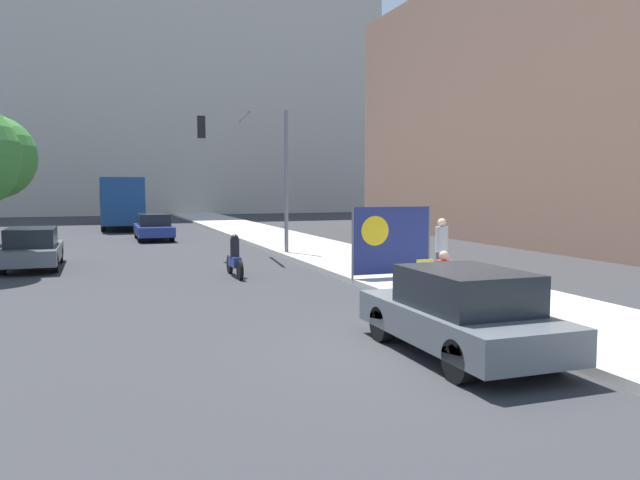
{
  "coord_description": "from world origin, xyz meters",
  "views": [
    {
      "loc": [
        -5.27,
        -9.23,
        2.81
      ],
      "look_at": [
        -0.09,
        5.3,
        1.47
      ],
      "focal_mm": 35.0,
      "sensor_mm": 36.0,
      "label": 1
    }
  ],
  "objects_px": {
    "jogger_on_sidewalk": "(441,251)",
    "protest_banner": "(391,240)",
    "motorcycle_on_road": "(235,259)",
    "seated_protester": "(445,275)",
    "parked_car_curbside": "(462,313)",
    "car_on_road_midblock": "(154,227)",
    "traffic_light_pole": "(254,156)",
    "city_bus_on_road": "(120,199)",
    "car_on_road_nearest": "(32,248)"
  },
  "relations": [
    {
      "from": "parked_car_curbside",
      "to": "motorcycle_on_road",
      "type": "relative_size",
      "value": 1.94
    },
    {
      "from": "protest_banner",
      "to": "traffic_light_pole",
      "type": "bearing_deg",
      "value": 105.32
    },
    {
      "from": "protest_banner",
      "to": "parked_car_curbside",
      "type": "height_order",
      "value": "protest_banner"
    },
    {
      "from": "jogger_on_sidewalk",
      "to": "seated_protester",
      "type": "bearing_deg",
      "value": 63.36
    },
    {
      "from": "traffic_light_pole",
      "to": "car_on_road_midblock",
      "type": "relative_size",
      "value": 1.25
    },
    {
      "from": "jogger_on_sidewalk",
      "to": "parked_car_curbside",
      "type": "xyz_separation_m",
      "value": [
        -3.07,
        -5.85,
        -0.36
      ]
    },
    {
      "from": "seated_protester",
      "to": "car_on_road_midblock",
      "type": "xyz_separation_m",
      "value": [
        -4.7,
        21.26,
        -0.09
      ]
    },
    {
      "from": "jogger_on_sidewalk",
      "to": "protest_banner",
      "type": "bearing_deg",
      "value": -64.76
    },
    {
      "from": "traffic_light_pole",
      "to": "car_on_road_nearest",
      "type": "relative_size",
      "value": 1.24
    },
    {
      "from": "car_on_road_midblock",
      "to": "motorcycle_on_road",
      "type": "bearing_deg",
      "value": -85.15
    },
    {
      "from": "jogger_on_sidewalk",
      "to": "city_bus_on_road",
      "type": "relative_size",
      "value": 0.16
    },
    {
      "from": "jogger_on_sidewalk",
      "to": "car_on_road_nearest",
      "type": "height_order",
      "value": "jogger_on_sidewalk"
    },
    {
      "from": "seated_protester",
      "to": "car_on_road_midblock",
      "type": "height_order",
      "value": "car_on_road_midblock"
    },
    {
      "from": "motorcycle_on_road",
      "to": "seated_protester",
      "type": "bearing_deg",
      "value": -62.54
    },
    {
      "from": "protest_banner",
      "to": "motorcycle_on_road",
      "type": "distance_m",
      "value": 4.91
    },
    {
      "from": "jogger_on_sidewalk",
      "to": "car_on_road_midblock",
      "type": "bearing_deg",
      "value": -70.24
    },
    {
      "from": "traffic_light_pole",
      "to": "parked_car_curbside",
      "type": "bearing_deg",
      "value": -90.88
    },
    {
      "from": "city_bus_on_road",
      "to": "car_on_road_midblock",
      "type": "bearing_deg",
      "value": -83.22
    },
    {
      "from": "city_bus_on_road",
      "to": "motorcycle_on_road",
      "type": "distance_m",
      "value": 25.72
    },
    {
      "from": "car_on_road_nearest",
      "to": "seated_protester",
      "type": "bearing_deg",
      "value": -48.7
    },
    {
      "from": "seated_protester",
      "to": "car_on_road_nearest",
      "type": "relative_size",
      "value": 0.26
    },
    {
      "from": "traffic_light_pole",
      "to": "motorcycle_on_road",
      "type": "height_order",
      "value": "traffic_light_pole"
    },
    {
      "from": "traffic_light_pole",
      "to": "car_on_road_midblock",
      "type": "xyz_separation_m",
      "value": [
        -3.13,
        9.51,
        -3.31
      ]
    },
    {
      "from": "seated_protester",
      "to": "protest_banner",
      "type": "relative_size",
      "value": 0.46
    },
    {
      "from": "parked_car_curbside",
      "to": "car_on_road_midblock",
      "type": "bearing_deg",
      "value": 96.65
    },
    {
      "from": "car_on_road_midblock",
      "to": "parked_car_curbside",
      "type": "bearing_deg",
      "value": -83.35
    },
    {
      "from": "seated_protester",
      "to": "car_on_road_nearest",
      "type": "height_order",
      "value": "car_on_road_nearest"
    },
    {
      "from": "parked_car_curbside",
      "to": "car_on_road_midblock",
      "type": "distance_m",
      "value": 24.98
    },
    {
      "from": "jogger_on_sidewalk",
      "to": "protest_banner",
      "type": "height_order",
      "value": "protest_banner"
    },
    {
      "from": "seated_protester",
      "to": "parked_car_curbside",
      "type": "relative_size",
      "value": 0.28
    },
    {
      "from": "car_on_road_nearest",
      "to": "motorcycle_on_road",
      "type": "relative_size",
      "value": 2.13
    },
    {
      "from": "seated_protester",
      "to": "motorcycle_on_road",
      "type": "bearing_deg",
      "value": 103.45
    },
    {
      "from": "protest_banner",
      "to": "motorcycle_on_road",
      "type": "xyz_separation_m",
      "value": [
        -4.03,
        2.72,
        -0.68
      ]
    },
    {
      "from": "traffic_light_pole",
      "to": "city_bus_on_road",
      "type": "bearing_deg",
      "value": 102.22
    },
    {
      "from": "jogger_on_sidewalk",
      "to": "car_on_road_midblock",
      "type": "xyz_separation_m",
      "value": [
        -5.96,
        18.97,
        -0.39
      ]
    },
    {
      "from": "car_on_road_midblock",
      "to": "seated_protester",
      "type": "bearing_deg",
      "value": -77.54
    },
    {
      "from": "jogger_on_sidewalk",
      "to": "motorcycle_on_road",
      "type": "distance_m",
      "value": 6.45
    },
    {
      "from": "car_on_road_midblock",
      "to": "motorcycle_on_road",
      "type": "relative_size",
      "value": 2.12
    },
    {
      "from": "seated_protester",
      "to": "parked_car_curbside",
      "type": "xyz_separation_m",
      "value": [
        -1.8,
        -3.56,
        -0.06
      ]
    },
    {
      "from": "protest_banner",
      "to": "car_on_road_nearest",
      "type": "xyz_separation_m",
      "value": [
        -10.14,
        6.95,
        -0.54
      ]
    },
    {
      "from": "motorcycle_on_road",
      "to": "city_bus_on_road",
      "type": "bearing_deg",
      "value": 95.68
    },
    {
      "from": "seated_protester",
      "to": "car_on_road_midblock",
      "type": "relative_size",
      "value": 0.26
    },
    {
      "from": "parked_car_curbside",
      "to": "car_on_road_midblock",
      "type": "relative_size",
      "value": 0.92
    },
    {
      "from": "seated_protester",
      "to": "traffic_light_pole",
      "type": "distance_m",
      "value": 12.28
    },
    {
      "from": "protest_banner",
      "to": "motorcycle_on_road",
      "type": "bearing_deg",
      "value": 145.98
    },
    {
      "from": "jogger_on_sidewalk",
      "to": "car_on_road_nearest",
      "type": "bearing_deg",
      "value": -36.13
    },
    {
      "from": "seated_protester",
      "to": "jogger_on_sidewalk",
      "type": "height_order",
      "value": "jogger_on_sidewalk"
    },
    {
      "from": "protest_banner",
      "to": "traffic_light_pole",
      "type": "relative_size",
      "value": 0.45
    },
    {
      "from": "parked_car_curbside",
      "to": "city_bus_on_road",
      "type": "distance_m",
      "value": 36.03
    },
    {
      "from": "protest_banner",
      "to": "motorcycle_on_road",
      "type": "relative_size",
      "value": 1.18
    }
  ]
}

